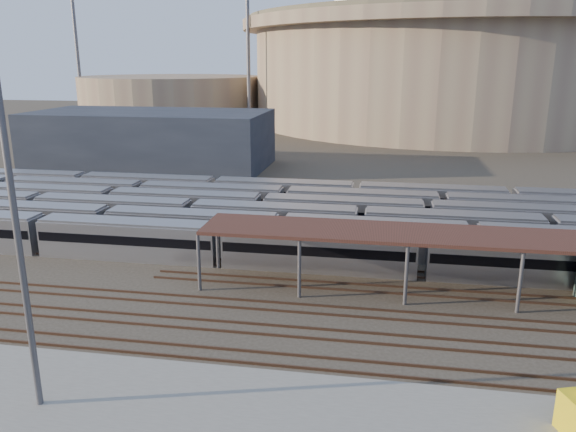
# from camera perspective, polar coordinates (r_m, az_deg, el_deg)

# --- Properties ---
(ground) EXTENTS (420.00, 420.00, 0.00)m
(ground) POSITION_cam_1_polar(r_m,az_deg,el_deg) (45.89, 0.18, -8.83)
(ground) COLOR #383026
(ground) RESTS_ON ground
(apron) EXTENTS (50.00, 9.00, 0.20)m
(apron) POSITION_cam_1_polar(r_m,az_deg,el_deg) (34.45, -12.97, -18.09)
(apron) COLOR gray
(apron) RESTS_ON ground
(subway_trains) EXTENTS (124.92, 23.90, 3.60)m
(subway_trains) POSITION_cam_1_polar(r_m,az_deg,el_deg) (62.81, 0.89, -0.27)
(subway_trains) COLOR #B3B2B7
(subway_trains) RESTS_ON ground
(inspection_shed) EXTENTS (60.30, 6.00, 5.30)m
(inspection_shed) POSITION_cam_1_polar(r_m,az_deg,el_deg) (49.62, 27.00, -2.54)
(inspection_shed) COLOR #57565B
(inspection_shed) RESTS_ON ground
(empty_tracks) EXTENTS (170.00, 9.62, 0.18)m
(empty_tracks) POSITION_cam_1_polar(r_m,az_deg,el_deg) (41.42, -1.01, -11.54)
(empty_tracks) COLOR #4C3323
(empty_tracks) RESTS_ON ground
(stadium) EXTENTS (124.00, 124.00, 32.50)m
(stadium) POSITION_cam_1_polar(r_m,az_deg,el_deg) (182.09, 16.03, 14.25)
(stadium) COLOR gray
(stadium) RESTS_ON ground
(secondary_arena) EXTENTS (56.00, 56.00, 14.00)m
(secondary_arena) POSITION_cam_1_polar(r_m,az_deg,el_deg) (184.22, -11.74, 11.57)
(secondary_arena) COLOR gray
(secondary_arena) RESTS_ON ground
(service_building) EXTENTS (42.00, 20.00, 10.00)m
(service_building) POSITION_cam_1_polar(r_m,az_deg,el_deg) (105.89, -13.74, 7.59)
(service_building) COLOR #1E232D
(service_building) RESTS_ON ground
(floodlight_0) EXTENTS (4.00, 1.00, 38.40)m
(floodlight_0) POSITION_cam_1_polar(r_m,az_deg,el_deg) (155.65, -4.06, 16.19)
(floodlight_0) COLOR #57565B
(floodlight_0) RESTS_ON ground
(floodlight_1) EXTENTS (4.00, 1.00, 38.40)m
(floodlight_1) POSITION_cam_1_polar(r_m,az_deg,el_deg) (185.60, -20.61, 15.18)
(floodlight_1) COLOR #57565B
(floodlight_1) RESTS_ON ground
(floodlight_3) EXTENTS (4.00, 1.00, 38.40)m
(floodlight_3) POSITION_cam_1_polar(r_m,az_deg,el_deg) (201.91, 5.23, 16.03)
(floodlight_3) COLOR #57565B
(floodlight_3) RESTS_ON ground
(yard_light_pole) EXTENTS (0.81, 0.36, 21.38)m
(yard_light_pole) POSITION_cam_1_polar(r_m,az_deg,el_deg) (32.12, -25.95, -0.45)
(yard_light_pole) COLOR #57565B
(yard_light_pole) RESTS_ON apron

